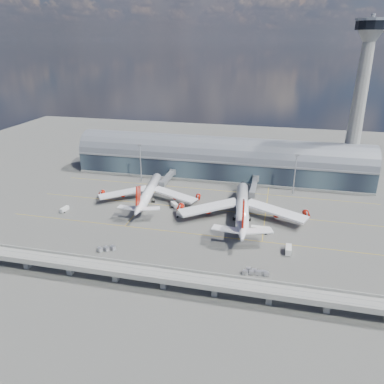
% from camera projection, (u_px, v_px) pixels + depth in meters
% --- Properties ---
extents(ground, '(500.00, 500.00, 0.00)m').
position_uv_depth(ground, '(195.00, 225.00, 194.53)').
color(ground, '#474744').
rests_on(ground, ground).
extents(taxi_lines, '(200.00, 80.12, 0.01)m').
position_uv_depth(taxi_lines, '(204.00, 207.00, 214.46)').
color(taxi_lines, gold).
rests_on(taxi_lines, ground).
extents(terminal, '(200.00, 30.00, 28.00)m').
position_uv_depth(terminal, '(220.00, 160.00, 260.57)').
color(terminal, '#1B222D').
rests_on(terminal, ground).
extents(control_tower, '(19.00, 19.00, 103.00)m').
position_uv_depth(control_tower, '(358.00, 105.00, 231.86)').
color(control_tower, gray).
rests_on(control_tower, ground).
extents(guideway, '(220.00, 8.50, 7.20)m').
position_uv_depth(guideway, '(163.00, 276.00, 142.95)').
color(guideway, gray).
rests_on(guideway, ground).
extents(floodlight_mast_left, '(3.00, 0.70, 25.70)m').
position_uv_depth(floodlight_mast_left, '(141.00, 162.00, 249.60)').
color(floodlight_mast_left, gray).
rests_on(floodlight_mast_left, ground).
extents(floodlight_mast_right, '(3.00, 0.70, 25.70)m').
position_uv_depth(floodlight_mast_right, '(295.00, 173.00, 228.37)').
color(floodlight_mast_right, gray).
rests_on(floodlight_mast_right, ground).
extents(airliner_left, '(61.50, 64.69, 19.71)m').
position_uv_depth(airliner_left, '(149.00, 192.00, 220.63)').
color(airliner_left, white).
rests_on(airliner_left, ground).
extents(airliner_right, '(70.95, 74.19, 23.53)m').
position_uv_depth(airliner_right, '(242.00, 208.00, 198.96)').
color(airliner_right, white).
rests_on(airliner_right, ground).
extents(jet_bridge_left, '(4.40, 28.00, 7.25)m').
position_uv_depth(jet_bridge_left, '(168.00, 177.00, 246.92)').
color(jet_bridge_left, gray).
rests_on(jet_bridge_left, ground).
extents(jet_bridge_right, '(4.40, 32.00, 7.25)m').
position_uv_depth(jet_bridge_right, '(254.00, 185.00, 233.18)').
color(jet_bridge_right, gray).
rests_on(jet_bridge_right, ground).
extents(service_truck_0, '(2.73, 6.18, 2.47)m').
position_uv_depth(service_truck_0, '(64.00, 209.00, 209.06)').
color(service_truck_0, silver).
rests_on(service_truck_0, ground).
extents(service_truck_1, '(5.22, 3.32, 2.80)m').
position_uv_depth(service_truck_1, '(181.00, 215.00, 202.43)').
color(service_truck_1, silver).
rests_on(service_truck_1, ground).
extents(service_truck_2, '(9.19, 2.99, 3.31)m').
position_uv_depth(service_truck_2, '(260.00, 230.00, 185.61)').
color(service_truck_2, silver).
rests_on(service_truck_2, ground).
extents(service_truck_3, '(2.77, 6.60, 3.18)m').
position_uv_depth(service_truck_3, '(288.00, 250.00, 167.97)').
color(service_truck_3, silver).
rests_on(service_truck_3, ground).
extents(service_truck_4, '(3.17, 5.24, 2.84)m').
position_uv_depth(service_truck_4, '(241.00, 197.00, 224.50)').
color(service_truck_4, silver).
rests_on(service_truck_4, ground).
extents(service_truck_5, '(5.51, 6.12, 2.89)m').
position_uv_depth(service_truck_5, '(174.00, 205.00, 214.12)').
color(service_truck_5, silver).
rests_on(service_truck_5, ground).
extents(cargo_train_0, '(8.35, 5.69, 1.91)m').
position_uv_depth(cargo_train_0, '(106.00, 249.00, 170.05)').
color(cargo_train_0, gray).
rests_on(cargo_train_0, ground).
extents(cargo_train_1, '(10.50, 3.23, 1.73)m').
position_uv_depth(cargo_train_1, '(255.00, 273.00, 152.72)').
color(cargo_train_1, gray).
rests_on(cargo_train_1, ground).
extents(cargo_train_2, '(10.13, 3.56, 1.67)m').
position_uv_depth(cargo_train_2, '(257.00, 272.00, 153.38)').
color(cargo_train_2, gray).
rests_on(cargo_train_2, ground).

